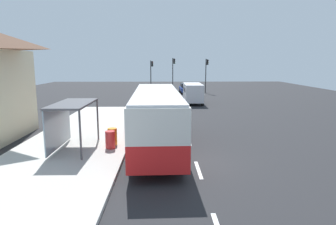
{
  "coord_description": "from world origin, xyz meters",
  "views": [
    {
      "loc": [
        -1.36,
        -13.68,
        4.8
      ],
      "look_at": [
        -1.0,
        5.64,
        1.5
      ],
      "focal_mm": 31.64,
      "sensor_mm": 36.0,
      "label": 1
    }
  ],
  "objects_px": {
    "recycling_bin_red": "(110,140)",
    "traffic_light_far_side": "(151,71)",
    "bus": "(156,115)",
    "white_van": "(193,92)",
    "sedan_near": "(186,88)",
    "traffic_light_near_side": "(206,71)",
    "recycling_bin_orange": "(112,137)",
    "bus_shelter": "(67,114)",
    "traffic_light_median": "(173,70)"
  },
  "relations": [
    {
      "from": "recycling_bin_orange",
      "to": "traffic_light_far_side",
      "type": "bearing_deg",
      "value": 87.96
    },
    {
      "from": "sedan_near",
      "to": "traffic_light_far_side",
      "type": "bearing_deg",
      "value": 168.91
    },
    {
      "from": "bus_shelter",
      "to": "recycling_bin_red",
      "type": "bearing_deg",
      "value": 0.46
    },
    {
      "from": "white_van",
      "to": "traffic_light_far_side",
      "type": "height_order",
      "value": "traffic_light_far_side"
    },
    {
      "from": "bus_shelter",
      "to": "white_van",
      "type": "bearing_deg",
      "value": 65.49
    },
    {
      "from": "traffic_light_median",
      "to": "bus_shelter",
      "type": "bearing_deg",
      "value": -101.88
    },
    {
      "from": "white_van",
      "to": "recycling_bin_red",
      "type": "bearing_deg",
      "value": -108.73
    },
    {
      "from": "traffic_light_near_side",
      "to": "traffic_light_median",
      "type": "bearing_deg",
      "value": 162.59
    },
    {
      "from": "traffic_light_near_side",
      "to": "traffic_light_far_side",
      "type": "height_order",
      "value": "traffic_light_near_side"
    },
    {
      "from": "traffic_light_median",
      "to": "recycling_bin_red",
      "type": "bearing_deg",
      "value": -98.08
    },
    {
      "from": "bus",
      "to": "recycling_bin_orange",
      "type": "bearing_deg",
      "value": -178.4
    },
    {
      "from": "bus",
      "to": "traffic_light_far_side",
      "type": "bearing_deg",
      "value": 92.58
    },
    {
      "from": "sedan_near",
      "to": "recycling_bin_red",
      "type": "bearing_deg",
      "value": -102.03
    },
    {
      "from": "sedan_near",
      "to": "recycling_bin_orange",
      "type": "bearing_deg",
      "value": -102.3
    },
    {
      "from": "white_van",
      "to": "traffic_light_near_side",
      "type": "height_order",
      "value": "traffic_light_near_side"
    },
    {
      "from": "recycling_bin_orange",
      "to": "white_van",
      "type": "bearing_deg",
      "value": 70.6
    },
    {
      "from": "traffic_light_median",
      "to": "traffic_light_near_side",
      "type": "bearing_deg",
      "value": -17.41
    },
    {
      "from": "recycling_bin_red",
      "to": "traffic_light_far_side",
      "type": "distance_m",
      "value": 31.68
    },
    {
      "from": "traffic_light_near_side",
      "to": "recycling_bin_red",
      "type": "bearing_deg",
      "value": -107.5
    },
    {
      "from": "traffic_light_median",
      "to": "traffic_light_far_side",
      "type": "bearing_deg",
      "value": -167.11
    },
    {
      "from": "bus",
      "to": "traffic_light_far_side",
      "type": "height_order",
      "value": "traffic_light_far_side"
    },
    {
      "from": "white_van",
      "to": "recycling_bin_orange",
      "type": "relative_size",
      "value": 5.49
    },
    {
      "from": "traffic_light_near_side",
      "to": "traffic_light_median",
      "type": "height_order",
      "value": "traffic_light_median"
    },
    {
      "from": "recycling_bin_orange",
      "to": "bus_shelter",
      "type": "height_order",
      "value": "bus_shelter"
    },
    {
      "from": "white_van",
      "to": "sedan_near",
      "type": "bearing_deg",
      "value": 89.52
    },
    {
      "from": "recycling_bin_orange",
      "to": "traffic_light_median",
      "type": "relative_size",
      "value": 0.18
    },
    {
      "from": "sedan_near",
      "to": "recycling_bin_orange",
      "type": "xyz_separation_m",
      "value": [
        -6.5,
        -29.79,
        -0.14
      ]
    },
    {
      "from": "sedan_near",
      "to": "bus_shelter",
      "type": "relative_size",
      "value": 1.11
    },
    {
      "from": "traffic_light_near_side",
      "to": "traffic_light_median",
      "type": "distance_m",
      "value": 5.35
    },
    {
      "from": "recycling_bin_orange",
      "to": "traffic_light_near_side",
      "type": "relative_size",
      "value": 0.18
    },
    {
      "from": "white_van",
      "to": "recycling_bin_orange",
      "type": "distance_m",
      "value": 19.28
    },
    {
      "from": "sedan_near",
      "to": "traffic_light_median",
      "type": "relative_size",
      "value": 0.82
    },
    {
      "from": "white_van",
      "to": "bus",
      "type": "bearing_deg",
      "value": -102.2
    },
    {
      "from": "recycling_bin_orange",
      "to": "recycling_bin_red",
      "type": "bearing_deg",
      "value": -90.0
    },
    {
      "from": "white_van",
      "to": "traffic_light_median",
      "type": "bearing_deg",
      "value": 97.63
    },
    {
      "from": "bus_shelter",
      "to": "bus",
      "type": "bearing_deg",
      "value": 9.51
    },
    {
      "from": "traffic_light_near_side",
      "to": "traffic_light_far_side",
      "type": "xyz_separation_m",
      "value": [
        -8.6,
        0.8,
        -0.15
      ]
    },
    {
      "from": "traffic_light_near_side",
      "to": "traffic_light_far_side",
      "type": "distance_m",
      "value": 8.64
    },
    {
      "from": "traffic_light_median",
      "to": "bus_shelter",
      "type": "height_order",
      "value": "traffic_light_median"
    },
    {
      "from": "traffic_light_far_side",
      "to": "traffic_light_median",
      "type": "bearing_deg",
      "value": 12.89
    },
    {
      "from": "recycling_bin_orange",
      "to": "sedan_near",
      "type": "bearing_deg",
      "value": 77.7
    },
    {
      "from": "white_van",
      "to": "recycling_bin_red",
      "type": "relative_size",
      "value": 5.49
    },
    {
      "from": "recycling_bin_red",
      "to": "traffic_light_far_side",
      "type": "xyz_separation_m",
      "value": [
        1.1,
        31.55,
        2.68
      ]
    },
    {
      "from": "sedan_near",
      "to": "traffic_light_near_side",
      "type": "xyz_separation_m",
      "value": [
        3.2,
        0.26,
        2.7
      ]
    },
    {
      "from": "recycling_bin_red",
      "to": "recycling_bin_orange",
      "type": "distance_m",
      "value": 0.7
    },
    {
      "from": "traffic_light_far_side",
      "to": "traffic_light_near_side",
      "type": "bearing_deg",
      "value": -5.32
    },
    {
      "from": "sedan_near",
      "to": "traffic_light_far_side",
      "type": "relative_size",
      "value": 0.89
    },
    {
      "from": "recycling_bin_red",
      "to": "recycling_bin_orange",
      "type": "height_order",
      "value": "same"
    },
    {
      "from": "sedan_near",
      "to": "bus_shelter",
      "type": "xyz_separation_m",
      "value": [
        -8.71,
        -30.51,
        1.31
      ]
    },
    {
      "from": "traffic_light_far_side",
      "to": "bus_shelter",
      "type": "relative_size",
      "value": 1.25
    }
  ]
}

